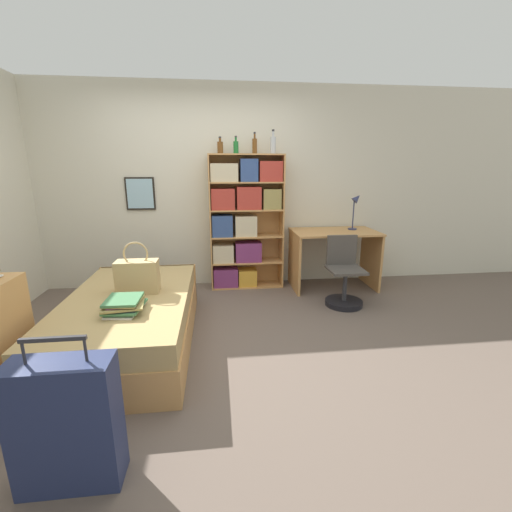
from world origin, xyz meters
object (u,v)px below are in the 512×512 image
at_px(suitcase, 67,424).
at_px(desk_lamp, 356,205).
at_px(book_stack_on_bed, 124,305).
at_px(handbag, 138,276).
at_px(bottle_clear, 255,146).
at_px(desk_chair, 344,283).
at_px(bottle_brown, 236,147).
at_px(bottle_green, 220,147).
at_px(desk, 334,249).
at_px(bed, 131,319).
at_px(bookcase, 242,220).
at_px(bottle_blue, 273,145).

relative_size(suitcase, desk_lamp, 1.69).
bearing_deg(book_stack_on_bed, handbag, 87.25).
bearing_deg(handbag, bottle_clear, 49.68).
relative_size(desk_lamp, desk_chair, 0.60).
height_order(bottle_brown, bottle_clear, bottle_clear).
distance_m(book_stack_on_bed, bottle_green, 2.41).
height_order(desk, desk_chair, desk_chair).
height_order(bed, bottle_green, bottle_green).
relative_size(bottle_clear, desk_chair, 0.33).
bearing_deg(desk_lamp, bookcase, 176.23).
bearing_deg(desk_chair, bookcase, 145.76).
bearing_deg(handbag, bottle_brown, 55.55).
xyz_separation_m(bed, bookcase, (1.13, 1.45, 0.67)).
height_order(bed, desk_lamp, desk_lamp).
xyz_separation_m(bottle_blue, desk, (0.80, -0.15, -1.32)).
bearing_deg(bottle_clear, suitcase, -113.24).
distance_m(bottle_brown, desk, 1.82).
bearing_deg(bottle_green, suitcase, -105.79).
bearing_deg(bookcase, bed, -127.89).
bearing_deg(bottle_blue, handbag, -136.41).
xyz_separation_m(bottle_clear, desk_chair, (0.96, -0.81, -1.57)).
bearing_deg(suitcase, bookcase, 69.32).
height_order(bottle_brown, desk, bottle_brown).
bearing_deg(desk, bottle_blue, 169.30).
height_order(bed, bottle_brown, bottle_brown).
height_order(bookcase, bottle_green, bottle_green).
height_order(book_stack_on_bed, desk_lamp, desk_lamp).
bearing_deg(bottle_brown, bottle_clear, 0.50).
relative_size(bottle_clear, desk, 0.24).
height_order(book_stack_on_bed, bottle_green, bottle_green).
relative_size(bottle_blue, desk_lamp, 0.60).
xyz_separation_m(suitcase, bottle_clear, (1.26, 2.94, 1.49)).
bearing_deg(bottle_brown, bookcase, -30.26).
distance_m(bed, bottle_blue, 2.63).
xyz_separation_m(bookcase, desk_lamp, (1.49, -0.10, 0.19)).
relative_size(handbag, bottle_blue, 1.62).
distance_m(bed, bottle_green, 2.34).
distance_m(handbag, bookcase, 1.77).
xyz_separation_m(desk_lamp, desk_chair, (-0.36, -0.67, -0.84)).
xyz_separation_m(handbag, desk, (2.24, 1.22, -0.11)).
distance_m(suitcase, bottle_brown, 3.44).
relative_size(bottle_green, bottle_clear, 0.78).
bearing_deg(book_stack_on_bed, desk, 36.09).
distance_m(bottle_green, desk, 1.95).
xyz_separation_m(bottle_green, bottle_clear, (0.43, -0.00, 0.02)).
distance_m(bottle_green, desk_chair, 2.23).
xyz_separation_m(book_stack_on_bed, suitcase, (-0.02, -1.07, -0.18)).
relative_size(bed, handbag, 4.09).
height_order(handbag, bottle_green, bottle_green).
distance_m(handbag, bottle_blue, 2.33).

